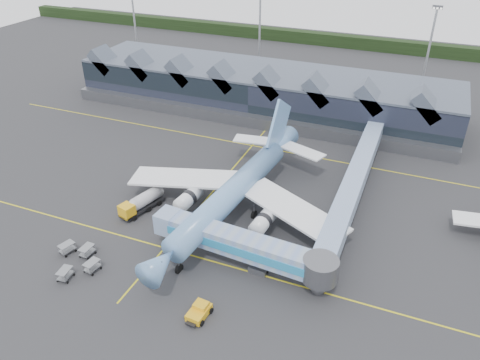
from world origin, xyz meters
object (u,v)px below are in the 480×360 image
at_px(main_airliner, 236,189).
at_px(fuel_truck, 143,201).
at_px(pushback_tug, 199,311).
at_px(jet_bridge, 251,249).

relative_size(main_airliner, fuel_truck, 5.09).
height_order(fuel_truck, pushback_tug, fuel_truck).
bearing_deg(jet_bridge, main_airliner, 125.49).
bearing_deg(fuel_truck, jet_bridge, -1.26).
bearing_deg(jet_bridge, fuel_truck, 167.44).
distance_m(main_airliner, jet_bridge, 14.13).
distance_m(jet_bridge, pushback_tug, 11.29).
bearing_deg(fuel_truck, main_airliner, 36.57).
bearing_deg(fuel_truck, pushback_tug, -26.69).
relative_size(fuel_truck, pushback_tug, 2.25).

